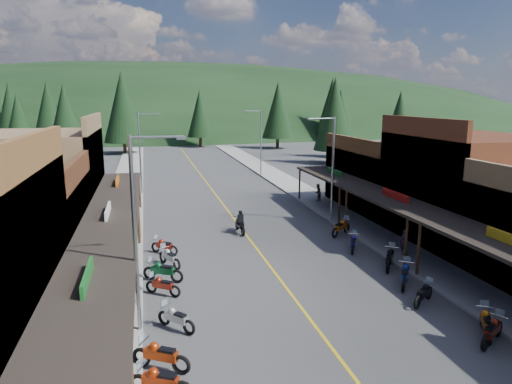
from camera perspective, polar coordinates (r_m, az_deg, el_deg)
ground at (r=26.23m, az=1.72°, el=-9.23°), size 220.00×220.00×0.00m
centerline at (r=45.09m, az=-5.01°, el=-0.38°), size 0.15×90.00×0.01m
sidewalk_west at (r=44.65m, az=-16.12°, el=-0.82°), size 3.40×94.00×0.15m
sidewalk_east at (r=47.13m, az=5.50°, el=0.22°), size 3.40×94.00×0.15m
shop_west_2 at (r=27.20m, az=-28.62°, el=-4.31°), size 10.90×9.00×6.20m
shop_west_3 at (r=36.15m, az=-25.02°, el=1.26°), size 10.90×10.20×8.20m
shop_east_2 at (r=32.99m, az=24.67°, el=0.39°), size 10.90×9.00×8.20m
shop_east_3 at (r=40.96m, az=16.28°, el=1.58°), size 10.90×10.20×6.20m
streetlight_0 at (r=18.29m, az=-14.49°, el=-4.19°), size 2.16×0.18×8.00m
streetlight_1 at (r=45.89m, az=-14.14°, el=5.16°), size 2.16×0.18×8.00m
streetlight_2 at (r=34.73m, az=9.37°, el=3.39°), size 2.16×0.18×8.00m
streetlight_3 at (r=55.51m, az=0.47°, el=6.57°), size 2.16×0.18×8.00m
ridge_hill at (r=159.04m, az=-11.37°, el=8.00°), size 310.00×140.00×60.00m
pine_1 at (r=95.27m, az=-24.55°, el=9.31°), size 5.88×5.88×12.50m
pine_2 at (r=81.72m, az=-16.34°, el=10.20°), size 6.72×6.72×14.00m
pine_3 at (r=90.29m, az=-7.04°, el=9.70°), size 5.04×5.04×11.00m
pine_4 at (r=87.18m, az=2.75°, el=10.20°), size 5.88×5.88×12.50m
pine_5 at (r=103.88m, az=9.49°, el=10.70°), size 6.72×6.72×14.00m
pine_6 at (r=102.21m, az=17.54°, el=9.47°), size 5.04×5.04×11.00m
pine_7 at (r=102.86m, az=-28.36°, el=9.06°), size 5.88×5.88×12.50m
pine_8 at (r=65.57m, az=-27.51°, el=7.37°), size 4.48×4.48×10.00m
pine_9 at (r=75.18m, az=10.47°, el=9.16°), size 4.93×4.93×10.80m
pine_10 at (r=74.56m, az=-22.76°, el=8.75°), size 5.38×5.38×11.60m
pine_11 at (r=67.14m, az=9.78°, el=9.60°), size 5.82×5.82×12.40m
bike_west_3 at (r=15.86m, az=-11.85°, el=-22.03°), size 2.19×1.59×1.20m
bike_west_4 at (r=17.11m, az=-11.83°, el=-19.23°), size 2.24×1.75×1.25m
bike_west_5 at (r=19.57m, az=-9.96°, el=-15.17°), size 1.80×1.90×1.12m
bike_west_6 at (r=22.82m, az=-11.58°, el=-11.28°), size 1.89×1.63×1.08m
bike_west_7 at (r=24.40m, az=-11.57°, el=-9.52°), size 2.28×1.72×1.26m
bike_west_8 at (r=26.38m, az=-10.76°, el=-7.93°), size 1.59×2.17×1.19m
bike_west_9 at (r=28.55m, az=-11.40°, el=-6.54°), size 1.86×1.72×1.09m
bike_east_3 at (r=20.48m, az=27.46°, el=-15.04°), size 2.11×1.65×1.17m
bike_east_4 at (r=21.01m, az=26.84°, el=-14.28°), size 1.66×2.13×1.18m
bike_east_5 at (r=22.83m, az=20.22°, el=-11.75°), size 1.94×1.63×1.10m
bike_east_6 at (r=24.54m, az=18.13°, el=-9.71°), size 1.93×2.27×1.29m
bike_east_7 at (r=26.71m, az=16.39°, el=-7.86°), size 1.93×2.25×1.28m
bike_east_8 at (r=29.13m, az=12.06°, el=-6.14°), size 1.54×2.09×1.15m
bike_east_9 at (r=32.20m, az=10.58°, el=-4.27°), size 2.21×1.87×1.25m
rider_on_bike at (r=32.22m, az=-2.01°, el=-3.97°), size 0.87×2.27×1.70m
pedestrian_east_a at (r=28.61m, az=18.03°, el=-6.01°), size 0.53×0.67×1.60m
pedestrian_east_b at (r=41.96m, az=7.71°, el=-0.04°), size 0.88×0.82×1.58m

